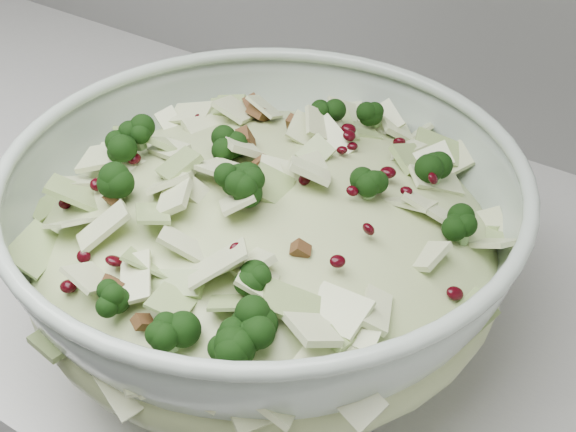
# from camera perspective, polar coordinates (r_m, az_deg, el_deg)

# --- Properties ---
(counter) EXTENTS (3.60, 0.60, 0.90)m
(counter) POSITION_cam_1_polar(r_m,az_deg,el_deg) (1.32, -15.95, -10.39)
(counter) COLOR #BBBBB6
(counter) RESTS_ON floor
(mixing_bowl) EXTENTS (0.53, 0.53, 0.16)m
(mixing_bowl) POSITION_cam_1_polar(r_m,az_deg,el_deg) (0.65, -1.64, -2.14)
(mixing_bowl) COLOR #ACBDAE
(mixing_bowl) RESTS_ON counter
(salad) EXTENTS (0.48, 0.48, 0.16)m
(salad) POSITION_cam_1_polar(r_m,az_deg,el_deg) (0.63, -1.68, -0.30)
(salad) COLOR #AFBA7F
(salad) RESTS_ON mixing_bowl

